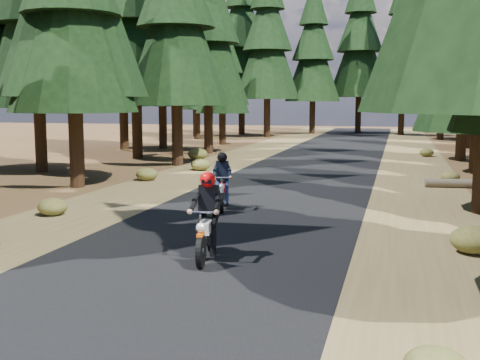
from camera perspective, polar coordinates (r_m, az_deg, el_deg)
name	(u,v)px	position (r m, az deg, el deg)	size (l,w,h in m)	color
ground	(223,236)	(13.85, -1.59, -5.31)	(120.00, 120.00, 0.00)	#4D321B
road	(269,201)	(18.61, 2.75, -1.97)	(6.00, 100.00, 0.01)	black
shoulder_l	(132,195)	(20.07, -10.21, -1.39)	(3.20, 100.00, 0.01)	brown
shoulder_r	(424,207)	(18.24, 17.05, -2.50)	(3.20, 100.00, 0.01)	brown
pine_forest	(331,12)	(34.55, 8.58, 15.48)	(34.59, 55.08, 16.32)	black
understory_shrubs	(348,182)	(21.11, 10.16, -0.18)	(15.50, 32.53, 0.71)	#474C1E
rider_lead	(207,231)	(11.69, -3.19, -4.87)	(0.84, 1.97, 1.70)	silver
rider_follow	(222,191)	(17.05, -1.70, -1.02)	(1.00, 1.89, 1.61)	maroon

